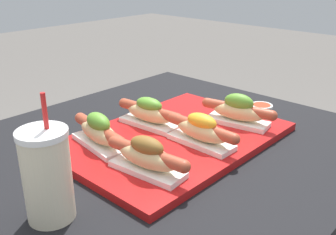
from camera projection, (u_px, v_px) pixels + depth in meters
serving_tray at (174, 138)px, 0.95m from camera, size 0.54×0.37×0.02m
hot_dog_0 at (147, 156)px, 0.77m from camera, size 0.08×0.20×0.08m
hot_dog_1 at (202, 130)px, 0.89m from camera, size 0.06×0.20×0.07m
hot_dog_2 at (238, 111)px, 1.00m from camera, size 0.09×0.20×0.08m
hot_dog_3 at (99, 132)px, 0.88m from camera, size 0.08×0.20×0.08m
hot_dog_4 at (149, 113)px, 0.99m from camera, size 0.07×0.20×0.07m
sauce_bowl at (261, 107)px, 1.15m from camera, size 0.06×0.06×0.02m
drink_cup at (47, 175)px, 0.65m from camera, size 0.08×0.08×0.22m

